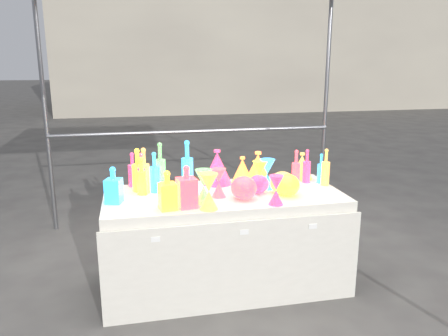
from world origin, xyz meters
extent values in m
plane|color=slate|center=(0.00, 0.00, 0.00)|extent=(80.00, 80.00, 0.00)
cylinder|color=gray|center=(-1.50, 1.50, 1.20)|extent=(0.04, 0.04, 2.40)
cylinder|color=gray|center=(1.50, 1.50, 1.20)|extent=(0.04, 0.04, 2.40)
cylinder|color=gray|center=(0.00, 1.47, 1.00)|extent=(3.00, 0.04, 0.04)
cube|color=silver|center=(0.00, 0.00, 0.38)|extent=(1.80, 0.80, 0.75)
cube|color=silver|center=(0.00, -0.42, 0.34)|extent=(1.84, 0.02, 0.68)
cube|color=white|center=(-0.55, -0.43, 0.60)|extent=(0.06, 0.00, 0.03)
cube|color=white|center=(0.05, -0.43, 0.60)|extent=(0.06, 0.00, 0.03)
cube|color=white|center=(0.55, -0.43, 0.60)|extent=(0.06, 0.00, 0.03)
cube|color=beige|center=(4.00, 14.00, 3.00)|extent=(14.00, 6.00, 6.00)
cube|color=#976B44|center=(-0.39, 1.71, 0.18)|extent=(0.57, 0.47, 0.36)
cube|color=#976B44|center=(0.28, 2.84, 0.03)|extent=(0.82, 0.66, 0.06)
camera|label=1|loc=(-0.67, -3.12, 1.74)|focal=35.00mm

